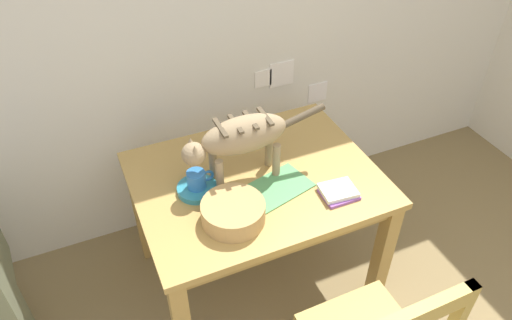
{
  "coord_description": "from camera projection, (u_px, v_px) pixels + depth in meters",
  "views": [
    {
      "loc": [
        -0.73,
        0.04,
        2.2
      ],
      "look_at": [
        -0.06,
        1.57,
        0.82
      ],
      "focal_mm": 34.03,
      "sensor_mm": 36.0,
      "label": 1
    }
  ],
  "objects": [
    {
      "name": "wall_rear",
      "position": [
        212.0,
        10.0,
        2.39
      ],
      "size": [
        4.65,
        0.11,
        2.5
      ],
      "color": "silver",
      "rests_on": "ground_plane"
    },
    {
      "name": "dining_table",
      "position": [
        256.0,
        191.0,
        2.3
      ],
      "size": [
        1.11,
        0.87,
        0.72
      ],
      "color": "#B18B47",
      "rests_on": "ground_plane"
    },
    {
      "name": "cat",
      "position": [
        241.0,
        138.0,
        2.08
      ],
      "size": [
        0.67,
        0.15,
        0.33
      ],
      "rotation": [
        0.0,
        0.0,
        1.58
      ],
      "color": "#9B825E",
      "rests_on": "dining_table"
    },
    {
      "name": "saucer_bowl",
      "position": [
        197.0,
        189.0,
        2.15
      ],
      "size": [
        0.18,
        0.18,
        0.03
      ],
      "primitive_type": "cylinder",
      "color": "teal",
      "rests_on": "dining_table"
    },
    {
      "name": "coffee_mug",
      "position": [
        197.0,
        179.0,
        2.12
      ],
      "size": [
        0.12,
        0.08,
        0.08
      ],
      "color": "#2C72C3",
      "rests_on": "saucer_bowl"
    },
    {
      "name": "magazine",
      "position": [
        276.0,
        188.0,
        2.18
      ],
      "size": [
        0.34,
        0.26,
        0.01
      ],
      "primitive_type": "cube",
      "rotation": [
        0.0,
        0.0,
        0.26
      ],
      "color": "#519959",
      "rests_on": "dining_table"
    },
    {
      "name": "book_stack",
      "position": [
        338.0,
        192.0,
        2.13
      ],
      "size": [
        0.16,
        0.14,
        0.03
      ],
      "color": "#894FA6",
      "rests_on": "dining_table"
    },
    {
      "name": "wicker_basket",
      "position": [
        233.0,
        212.0,
        2.0
      ],
      "size": [
        0.27,
        0.27,
        0.09
      ],
      "color": "tan",
      "rests_on": "dining_table"
    }
  ]
}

